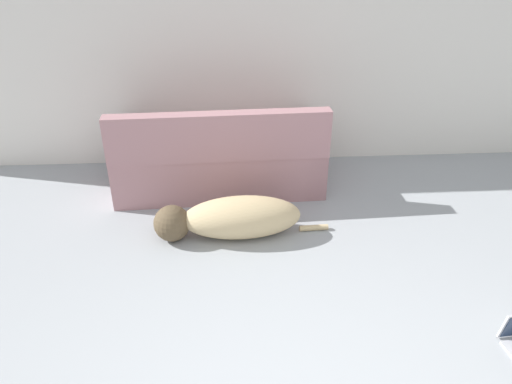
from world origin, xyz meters
The scene contains 3 objects.
wall_back centered at (0.00, 3.56, 1.27)m, with size 7.35×0.06×2.54m.
couch centered at (-0.48, 2.94, 0.28)m, with size 1.98×0.92×0.88m.
dog centered at (-0.39, 2.08, 0.17)m, with size 1.46×0.45×0.34m.
Camera 1 is at (-0.39, -1.38, 2.37)m, focal length 35.00 mm.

